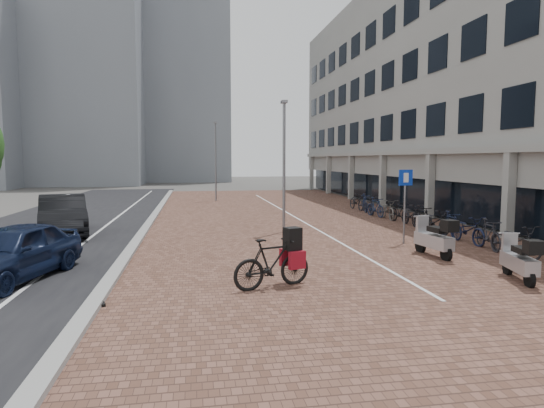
{
  "coord_description": "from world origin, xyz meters",
  "views": [
    {
      "loc": [
        -3.03,
        -11.92,
        3.04
      ],
      "look_at": [
        0.0,
        6.0,
        1.3
      ],
      "focal_mm": 30.8,
      "sensor_mm": 36.0,
      "label": 1
    }
  ],
  "objects_px": {
    "hero_bike": "(272,262)",
    "parking_sign": "(405,194)",
    "car_navy": "(12,252)",
    "car_dark": "(63,215)",
    "scooter_back": "(519,259)",
    "scooter_front": "(434,237)"
  },
  "relations": [
    {
      "from": "hero_bike",
      "to": "parking_sign",
      "type": "distance_m",
      "value": 7.51
    },
    {
      "from": "car_navy",
      "to": "car_dark",
      "type": "bearing_deg",
      "value": 112.12
    },
    {
      "from": "car_dark",
      "to": "car_navy",
      "type": "bearing_deg",
      "value": -99.68
    },
    {
      "from": "scooter_back",
      "to": "parking_sign",
      "type": "bearing_deg",
      "value": 109.62
    },
    {
      "from": "car_navy",
      "to": "car_dark",
      "type": "distance_m",
      "value": 7.44
    },
    {
      "from": "car_dark",
      "to": "parking_sign",
      "type": "xyz_separation_m",
      "value": [
        12.64,
        -4.34,
        1.02
      ]
    },
    {
      "from": "scooter_front",
      "to": "hero_bike",
      "type": "bearing_deg",
      "value": -160.99
    },
    {
      "from": "car_navy",
      "to": "hero_bike",
      "type": "distance_m",
      "value": 6.56
    },
    {
      "from": "car_navy",
      "to": "parking_sign",
      "type": "relative_size",
      "value": 1.59
    },
    {
      "from": "car_navy",
      "to": "scooter_back",
      "type": "xyz_separation_m",
      "value": [
        12.47,
        -2.22,
        -0.14
      ]
    },
    {
      "from": "scooter_back",
      "to": "hero_bike",
      "type": "bearing_deg",
      "value": -170.27
    },
    {
      "from": "car_navy",
      "to": "parking_sign",
      "type": "xyz_separation_m",
      "value": [
        11.92,
        3.06,
        1.1
      ]
    },
    {
      "from": "car_navy",
      "to": "car_dark",
      "type": "relative_size",
      "value": 0.87
    },
    {
      "from": "car_navy",
      "to": "scooter_front",
      "type": "relative_size",
      "value": 2.31
    },
    {
      "from": "scooter_front",
      "to": "parking_sign",
      "type": "distance_m",
      "value": 2.51
    },
    {
      "from": "car_navy",
      "to": "parking_sign",
      "type": "distance_m",
      "value": 12.36
    },
    {
      "from": "hero_bike",
      "to": "scooter_front",
      "type": "height_order",
      "value": "hero_bike"
    },
    {
      "from": "car_dark",
      "to": "scooter_front",
      "type": "xyz_separation_m",
      "value": [
        12.58,
        -6.55,
        -0.18
      ]
    },
    {
      "from": "scooter_front",
      "to": "parking_sign",
      "type": "bearing_deg",
      "value": 81.77
    },
    {
      "from": "car_navy",
      "to": "parking_sign",
      "type": "height_order",
      "value": "parking_sign"
    },
    {
      "from": "car_dark",
      "to": "parking_sign",
      "type": "height_order",
      "value": "parking_sign"
    },
    {
      "from": "hero_bike",
      "to": "scooter_front",
      "type": "bearing_deg",
      "value": -83.41
    }
  ]
}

